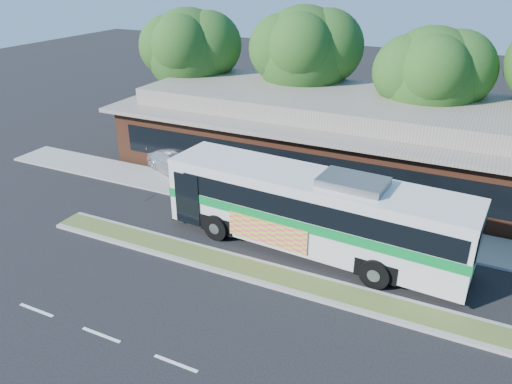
# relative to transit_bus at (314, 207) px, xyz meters

# --- Properties ---
(ground) EXTENTS (120.00, 120.00, 0.00)m
(ground) POSITION_rel_transit_bus_xyz_m (1.51, -3.32, -2.05)
(ground) COLOR black
(ground) RESTS_ON ground
(median_strip) EXTENTS (26.00, 1.10, 0.15)m
(median_strip) POSITION_rel_transit_bus_xyz_m (1.51, -2.72, -1.98)
(median_strip) COLOR #475725
(median_strip) RESTS_ON ground
(sidewalk) EXTENTS (44.00, 2.60, 0.12)m
(sidewalk) POSITION_rel_transit_bus_xyz_m (1.51, 3.08, -1.99)
(sidewalk) COLOR gray
(sidewalk) RESTS_ON ground
(parking_lot) EXTENTS (14.00, 12.00, 0.01)m
(parking_lot) POSITION_rel_transit_bus_xyz_m (-16.49, 6.68, -2.05)
(parking_lot) COLOR black
(parking_lot) RESTS_ON ground
(plaza_building) EXTENTS (33.20, 11.20, 4.45)m
(plaza_building) POSITION_rel_transit_bus_xyz_m (1.51, 9.67, 0.08)
(plaza_building) COLOR #572C1B
(plaza_building) RESTS_ON ground
(tree_bg_a) EXTENTS (6.47, 5.80, 8.63)m
(tree_bg_a) POSITION_rel_transit_bus_xyz_m (-13.07, 11.82, 3.82)
(tree_bg_a) COLOR black
(tree_bg_a) RESTS_ON ground
(tree_bg_b) EXTENTS (6.69, 6.00, 9.00)m
(tree_bg_b) POSITION_rel_transit_bus_xyz_m (-5.06, 12.83, 4.09)
(tree_bg_b) COLOR black
(tree_bg_b) RESTS_ON ground
(tree_bg_c) EXTENTS (6.24, 5.60, 8.26)m
(tree_bg_c) POSITION_rel_transit_bus_xyz_m (2.92, 11.82, 3.54)
(tree_bg_c) COLOR black
(tree_bg_c) RESTS_ON ground
(transit_bus) EXTENTS (13.29, 3.76, 3.68)m
(transit_bus) POSITION_rel_transit_bus_xyz_m (0.00, 0.00, 0.00)
(transit_bus) COLOR silver
(transit_bus) RESTS_ON ground
(sedan) EXTENTS (4.91, 3.56, 1.32)m
(sedan) POSITION_rel_transit_bus_xyz_m (-10.11, 4.48, -1.39)
(sedan) COLOR silver
(sedan) RESTS_ON ground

